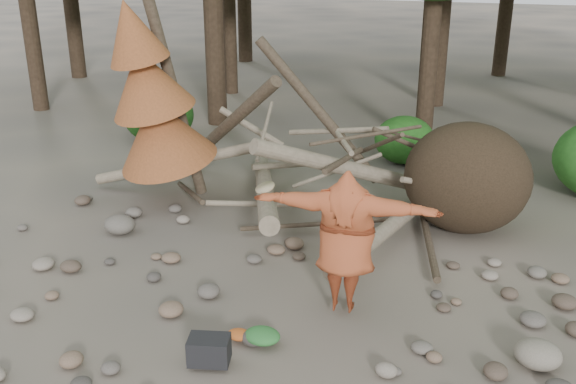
% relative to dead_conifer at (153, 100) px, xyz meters
% --- Properties ---
extents(ground, '(120.00, 120.00, 0.00)m').
position_rel_dead_conifer_xyz_m(ground, '(3.12, -3.37, -2.11)').
color(ground, '#514C44').
rests_on(ground, ground).
extents(deadfall_pile, '(8.55, 5.24, 3.30)m').
position_rel_dead_conifer_xyz_m(deadfall_pile, '(5.13, 0.87, -1.16)').
color(deadfall_pile, '#332619').
rests_on(deadfall_pile, ground).
extents(dead_conifer, '(2.06, 2.16, 4.35)m').
position_rel_dead_conifer_xyz_m(dead_conifer, '(0.00, 0.00, 0.00)').
color(dead_conifer, '#4C3F30').
rests_on(dead_conifer, ground).
extents(bush_left, '(1.80, 1.80, 1.44)m').
position_rel_dead_conifer_xyz_m(bush_left, '(-2.38, 3.83, -1.39)').
color(bush_left, '#1D5115').
rests_on(bush_left, ground).
extents(bush_mid, '(1.40, 1.40, 1.12)m').
position_rel_dead_conifer_xyz_m(bush_mid, '(3.92, 4.43, -1.55)').
color(bush_mid, '#27671D').
rests_on(bush_mid, ground).
extents(frisbee_thrower, '(2.66, 0.94, 2.01)m').
position_rel_dead_conifer_xyz_m(frisbee_thrower, '(4.54, -2.55, -1.02)').
color(frisbee_thrower, '#A94826').
rests_on(frisbee_thrower, ground).
extents(backpack, '(0.57, 0.46, 0.33)m').
position_rel_dead_conifer_xyz_m(backpack, '(3.40, -4.32, -1.95)').
color(backpack, black).
rests_on(backpack, ground).
extents(cloth_green, '(0.47, 0.39, 0.18)m').
position_rel_dead_conifer_xyz_m(cloth_green, '(3.82, -3.69, -2.02)').
color(cloth_green, '#2C6E2F').
rests_on(cloth_green, ground).
extents(cloth_orange, '(0.31, 0.25, 0.11)m').
position_rel_dead_conifer_xyz_m(cloth_orange, '(3.51, -3.73, -2.06)').
color(cloth_orange, '#B8541F').
rests_on(cloth_orange, ground).
extents(boulder_mid_right, '(0.56, 0.51, 0.34)m').
position_rel_dead_conifer_xyz_m(boulder_mid_right, '(7.08, -2.89, -1.94)').
color(boulder_mid_right, gray).
rests_on(boulder_mid_right, ground).
extents(boulder_mid_left, '(0.56, 0.51, 0.34)m').
position_rel_dead_conifer_xyz_m(boulder_mid_left, '(0.07, -1.44, -1.94)').
color(boulder_mid_left, '#655E55').
rests_on(boulder_mid_left, ground).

